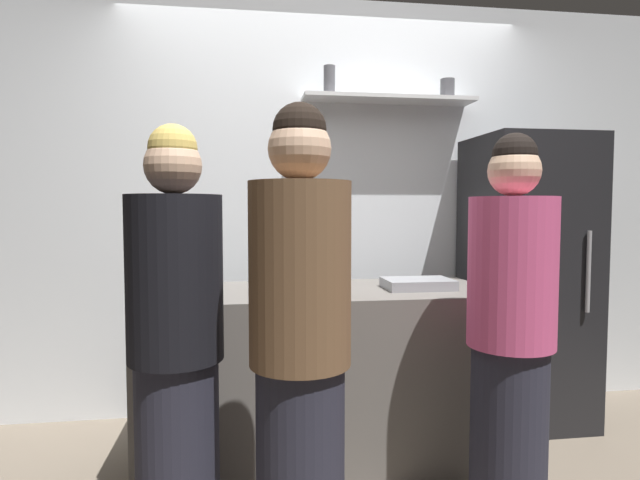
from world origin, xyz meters
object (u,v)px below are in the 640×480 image
at_px(baking_pan, 418,284).
at_px(person_blonde, 176,351).
at_px(wine_bottle_dark_glass, 172,264).
at_px(person_pink_top, 510,338).
at_px(refrigerator, 526,280).
at_px(water_bottle_plastic, 291,263).
at_px(wine_bottle_amber_glass, 337,270).
at_px(wine_bottle_green_glass, 273,270).
at_px(person_brown_jacket, 300,353).
at_px(utensil_holder, 329,276).

relative_size(baking_pan, person_blonde, 0.21).
relative_size(baking_pan, wine_bottle_dark_glass, 1.12).
height_order(wine_bottle_dark_glass, person_pink_top, person_pink_top).
distance_m(refrigerator, water_bottle_plastic, 1.45).
bearing_deg(refrigerator, wine_bottle_dark_glass, -178.23).
relative_size(wine_bottle_amber_glass, wine_bottle_green_glass, 1.06).
bearing_deg(person_blonde, wine_bottle_green_glass, 43.89).
height_order(refrigerator, water_bottle_plastic, refrigerator).
height_order(person_brown_jacket, person_blonde, person_brown_jacket).
bearing_deg(utensil_holder, water_bottle_plastic, 123.34).
bearing_deg(baking_pan, wine_bottle_amber_glass, -159.69).
xyz_separation_m(wine_bottle_green_glass, person_blonde, (-0.38, -0.59, -0.22)).
distance_m(wine_bottle_amber_glass, wine_bottle_green_glass, 0.32).
distance_m(wine_bottle_dark_glass, water_bottle_plastic, 0.64).
height_order(utensil_holder, person_brown_jacket, person_brown_jacket).
xyz_separation_m(water_bottle_plastic, person_pink_top, (0.79, -0.93, -0.21)).
xyz_separation_m(wine_bottle_dark_glass, wine_bottle_green_glass, (0.52, -0.37, 0.00)).
bearing_deg(utensil_holder, baking_pan, -6.57).
bearing_deg(wine_bottle_dark_glass, person_pink_top, -33.75).
bearing_deg(baking_pan, refrigerator, 25.80).
xyz_separation_m(wine_bottle_green_glass, person_pink_top, (0.91, -0.58, -0.22)).
distance_m(water_bottle_plastic, person_brown_jacket, 1.15).
bearing_deg(baking_pan, person_brown_jacket, -129.90).
height_order(baking_pan, wine_bottle_amber_glass, wine_bottle_amber_glass).
bearing_deg(person_brown_jacket, wine_bottle_dark_glass, 21.95).
height_order(water_bottle_plastic, person_pink_top, person_pink_top).
height_order(refrigerator, wine_bottle_amber_glass, refrigerator).
distance_m(refrigerator, baking_pan, 0.91).
bearing_deg(baking_pan, utensil_holder, 173.43).
distance_m(wine_bottle_amber_glass, person_pink_top, 0.80).
height_order(baking_pan, wine_bottle_dark_glass, wine_bottle_dark_glass).
xyz_separation_m(baking_pan, water_bottle_plastic, (-0.62, 0.31, 0.08)).
bearing_deg(refrigerator, person_blonde, -152.14).
height_order(wine_bottle_amber_glass, person_blonde, person_blonde).
relative_size(wine_bottle_dark_glass, person_brown_jacket, 0.19).
relative_size(utensil_holder, wine_bottle_dark_glass, 0.73).
distance_m(wine_bottle_green_glass, person_brown_jacket, 0.81).
xyz_separation_m(wine_bottle_green_glass, person_brown_jacket, (0.05, -0.79, -0.19)).
bearing_deg(water_bottle_plastic, utensil_holder, -56.66).
relative_size(refrigerator, wine_bottle_dark_glass, 5.66).
height_order(person_pink_top, person_brown_jacket, person_brown_jacket).
xyz_separation_m(refrigerator, utensil_holder, (-1.27, -0.35, 0.09)).
bearing_deg(water_bottle_plastic, person_blonde, -118.14).
bearing_deg(utensil_holder, wine_bottle_green_glass, -162.67).
bearing_deg(baking_pan, person_pink_top, -74.61).
xyz_separation_m(baking_pan, person_pink_top, (0.17, -0.62, -0.13)).
bearing_deg(refrigerator, water_bottle_plastic, -176.47).
bearing_deg(water_bottle_plastic, wine_bottle_amber_glass, -70.15).
relative_size(wine_bottle_amber_glass, water_bottle_plastic, 1.36).
distance_m(baking_pan, person_brown_jacket, 1.08).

